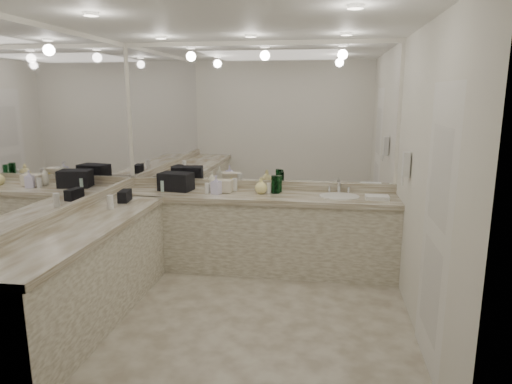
% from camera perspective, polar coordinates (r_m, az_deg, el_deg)
% --- Properties ---
extents(floor, '(3.20, 3.20, 0.00)m').
position_cam_1_polar(floor, '(4.38, -2.66, -15.21)').
color(floor, '#BDB4A0').
rests_on(floor, ground).
extents(ceiling, '(3.20, 3.20, 0.00)m').
position_cam_1_polar(ceiling, '(3.94, -3.06, 20.69)').
color(ceiling, white).
rests_on(ceiling, floor).
extents(wall_back, '(3.20, 0.02, 2.60)m').
position_cam_1_polar(wall_back, '(5.42, 0.33, 4.59)').
color(wall_back, silver).
rests_on(wall_back, floor).
extents(wall_left, '(0.02, 3.00, 2.60)m').
position_cam_1_polar(wall_left, '(4.55, -23.00, 2.16)').
color(wall_left, silver).
rests_on(wall_left, floor).
extents(wall_right, '(0.02, 3.00, 2.60)m').
position_cam_1_polar(wall_right, '(3.96, 20.45, 0.99)').
color(wall_right, silver).
rests_on(wall_right, floor).
extents(vanity_back_base, '(3.20, 0.60, 0.84)m').
position_cam_1_polar(vanity_back_base, '(5.32, -0.16, -5.28)').
color(vanity_back_base, beige).
rests_on(vanity_back_base, floor).
extents(vanity_back_top, '(3.20, 0.64, 0.06)m').
position_cam_1_polar(vanity_back_top, '(5.19, -0.18, -0.57)').
color(vanity_back_top, beige).
rests_on(vanity_back_top, vanity_back_base).
extents(vanity_left_base, '(0.60, 2.40, 0.84)m').
position_cam_1_polar(vanity_left_base, '(4.39, -20.70, -9.99)').
color(vanity_left_base, beige).
rests_on(vanity_left_base, floor).
extents(vanity_left_top, '(0.64, 2.42, 0.06)m').
position_cam_1_polar(vanity_left_top, '(4.24, -21.04, -4.35)').
color(vanity_left_top, beige).
rests_on(vanity_left_top, vanity_left_base).
extents(backsplash_back, '(3.20, 0.04, 0.10)m').
position_cam_1_polar(backsplash_back, '(5.46, 0.30, 0.92)').
color(backsplash_back, beige).
rests_on(backsplash_back, vanity_back_top).
extents(backsplash_left, '(0.04, 3.00, 0.10)m').
position_cam_1_polar(backsplash_left, '(4.61, -22.43, -2.13)').
color(backsplash_left, beige).
rests_on(backsplash_left, vanity_left_top).
extents(mirror_back, '(3.12, 0.01, 1.55)m').
position_cam_1_polar(mirror_back, '(5.36, 0.32, 9.61)').
color(mirror_back, white).
rests_on(mirror_back, wall_back).
extents(mirror_left, '(0.01, 2.92, 1.55)m').
position_cam_1_polar(mirror_left, '(4.50, -23.37, 8.12)').
color(mirror_left, white).
rests_on(mirror_left, wall_left).
extents(sink, '(0.44, 0.44, 0.03)m').
position_cam_1_polar(sink, '(5.14, 10.37, -0.62)').
color(sink, white).
rests_on(sink, vanity_back_top).
extents(faucet, '(0.24, 0.16, 0.14)m').
position_cam_1_polar(faucet, '(5.33, 10.34, 0.67)').
color(faucet, silver).
rests_on(faucet, vanity_back_top).
extents(wall_phone, '(0.06, 0.10, 0.24)m').
position_cam_1_polar(wall_phone, '(4.63, 18.25, 3.29)').
color(wall_phone, white).
rests_on(wall_phone, wall_right).
extents(door, '(0.02, 0.82, 2.10)m').
position_cam_1_polar(door, '(3.54, 21.53, -4.53)').
color(door, white).
rests_on(door, wall_right).
extents(black_toiletry_bag, '(0.41, 0.29, 0.22)m').
position_cam_1_polar(black_toiletry_bag, '(5.45, -9.97, 1.34)').
color(black_toiletry_bag, black).
rests_on(black_toiletry_bag, vanity_back_top).
extents(black_bag_spill, '(0.13, 0.22, 0.12)m').
position_cam_1_polar(black_bag_spill, '(5.01, -16.08, -0.49)').
color(black_bag_spill, black).
rests_on(black_bag_spill, vanity_left_top).
extents(cream_cosmetic_case, '(0.24, 0.15, 0.14)m').
position_cam_1_polar(cream_cosmetic_case, '(5.29, -4.25, 0.72)').
color(cream_cosmetic_case, beige).
rests_on(cream_cosmetic_case, vanity_back_top).
extents(hand_towel, '(0.25, 0.17, 0.04)m').
position_cam_1_polar(hand_towel, '(5.09, 14.90, -0.65)').
color(hand_towel, white).
rests_on(hand_towel, vanity_back_top).
extents(lotion_left, '(0.06, 0.06, 0.14)m').
position_cam_1_polar(lotion_left, '(4.72, -17.75, -1.22)').
color(lotion_left, white).
rests_on(lotion_left, vanity_left_top).
extents(soap_bottle_a, '(0.11, 0.11, 0.23)m').
position_cam_1_polar(soap_bottle_a, '(5.37, -5.52, 1.38)').
color(soap_bottle_a, white).
rests_on(soap_bottle_a, vanity_back_top).
extents(soap_bottle_b, '(0.12, 0.12, 0.22)m').
position_cam_1_polar(soap_bottle_b, '(5.18, -5.01, 0.92)').
color(soap_bottle_b, white).
rests_on(soap_bottle_b, vanity_back_top).
extents(soap_bottle_c, '(0.17, 0.17, 0.19)m').
position_cam_1_polar(soap_bottle_c, '(5.20, 0.63, 0.83)').
color(soap_bottle_c, '#FFF195').
rests_on(soap_bottle_c, vanity_back_top).
extents(green_bottle_0, '(0.06, 0.06, 0.19)m').
position_cam_1_polar(green_bottle_0, '(5.29, 2.92, 1.06)').
color(green_bottle_0, '#0A461B').
rests_on(green_bottle_0, vanity_back_top).
extents(green_bottle_1, '(0.07, 0.07, 0.21)m').
position_cam_1_polar(green_bottle_1, '(5.21, 2.31, 0.95)').
color(green_bottle_1, '#0A461B').
rests_on(green_bottle_1, vanity_back_top).
extents(green_bottle_2, '(0.06, 0.06, 0.20)m').
position_cam_1_polar(green_bottle_2, '(5.21, 2.64, 0.93)').
color(green_bottle_2, '#0A461B').
rests_on(green_bottle_2, vanity_back_top).
extents(amenity_bottle_0, '(0.06, 0.06, 0.12)m').
position_cam_1_polar(amenity_bottle_0, '(5.24, -6.10, 0.47)').
color(amenity_bottle_0, white).
rests_on(amenity_bottle_0, vanity_back_top).
extents(amenity_bottle_1, '(0.05, 0.05, 0.06)m').
position_cam_1_polar(amenity_bottle_1, '(5.37, -2.94, 0.52)').
color(amenity_bottle_1, '#E57F66').
rests_on(amenity_bottle_1, vanity_back_top).
extents(amenity_bottle_2, '(0.04, 0.04, 0.13)m').
position_cam_1_polar(amenity_bottle_2, '(5.41, -11.64, 0.72)').
color(amenity_bottle_2, silver).
rests_on(amenity_bottle_2, vanity_back_top).
extents(amenity_bottle_3, '(0.06, 0.06, 0.15)m').
position_cam_1_polar(amenity_bottle_3, '(5.35, -2.69, 0.94)').
color(amenity_bottle_3, white).
rests_on(amenity_bottle_3, vanity_back_top).
extents(amenity_bottle_4, '(0.05, 0.05, 0.08)m').
position_cam_1_polar(amenity_bottle_4, '(5.45, -10.28, 0.61)').
color(amenity_bottle_4, '#9966B2').
rests_on(amenity_bottle_4, vanity_back_top).
extents(amenity_bottle_5, '(0.06, 0.06, 0.09)m').
position_cam_1_polar(amenity_bottle_5, '(5.39, -3.50, 0.71)').
color(amenity_bottle_5, '#F2D84C').
rests_on(amenity_bottle_5, vanity_back_top).
extents(amenity_bottle_6, '(0.04, 0.04, 0.13)m').
position_cam_1_polar(amenity_bottle_6, '(5.41, -8.96, 0.82)').
color(amenity_bottle_6, white).
rests_on(amenity_bottle_6, vanity_back_top).
extents(amenity_bottle_7, '(0.05, 0.05, 0.12)m').
position_cam_1_polar(amenity_bottle_7, '(5.22, 1.61, 0.50)').
color(amenity_bottle_7, white).
rests_on(amenity_bottle_7, vanity_back_top).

